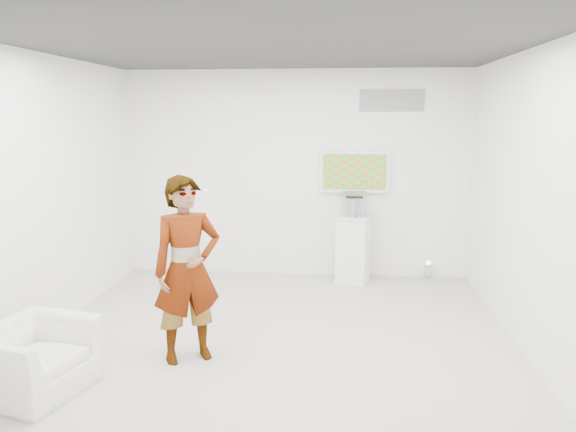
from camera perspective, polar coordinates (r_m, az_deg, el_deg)
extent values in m
cube|color=#ABA69D|center=(6.14, -1.12, -12.22)|extent=(5.00, 5.00, 0.01)
cube|color=#303033|center=(5.72, -1.23, 16.70)|extent=(5.00, 5.00, 0.01)
cube|color=white|center=(8.21, 0.81, 4.27)|extent=(5.00, 0.01, 3.00)
cube|color=white|center=(3.32, -6.08, -4.65)|extent=(5.00, 0.01, 3.00)
cube|color=white|center=(6.51, -23.60, 1.86)|extent=(0.01, 5.00, 3.00)
cube|color=white|center=(6.00, 23.29, 1.24)|extent=(0.01, 5.00, 3.00)
cube|color=silver|center=(8.13, 6.78, 4.49)|extent=(1.00, 0.08, 0.60)
cube|color=gray|center=(8.16, 10.50, 11.45)|extent=(0.90, 0.02, 0.30)
imported|color=white|center=(5.45, -10.21, -5.37)|extent=(0.78, 0.71, 1.80)
imported|color=white|center=(5.41, -24.52, -13.06)|extent=(1.00, 1.08, 0.59)
cube|color=white|center=(8.03, 6.63, -3.32)|extent=(0.57, 0.57, 0.96)
cylinder|color=silver|center=(8.38, 14.04, -5.43)|extent=(0.23, 0.23, 0.27)
cube|color=white|center=(7.91, 6.73, 1.21)|extent=(0.34, 0.34, 0.33)
cube|color=white|center=(7.92, 6.72, 0.87)|extent=(0.10, 0.17, 0.23)
cube|color=white|center=(5.52, -8.35, 2.50)|extent=(0.06, 0.13, 0.03)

